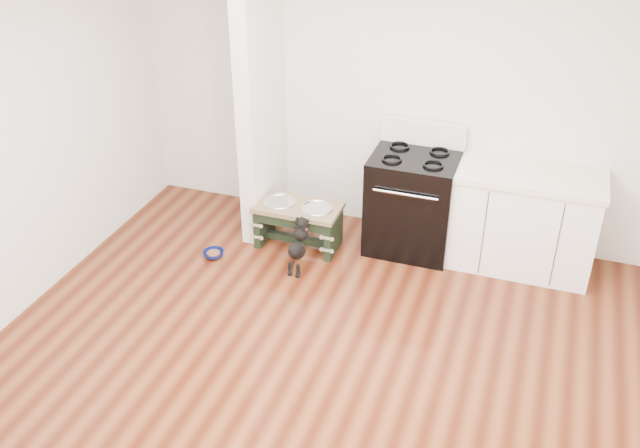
{
  "coord_description": "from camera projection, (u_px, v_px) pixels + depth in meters",
  "views": [
    {
      "loc": [
        1.31,
        -3.44,
        3.58
      ],
      "look_at": [
        -0.36,
        1.37,
        0.55
      ],
      "focal_mm": 40.0,
      "sensor_mm": 36.0,
      "label": 1
    }
  ],
  "objects": [
    {
      "name": "puppy",
      "position": [
        298.0,
        244.0,
        6.21
      ],
      "size": [
        0.14,
        0.4,
        0.47
      ],
      "color": "black",
      "rests_on": "ground"
    },
    {
      "name": "cabinet_run",
      "position": [
        524.0,
        220.0,
        6.18
      ],
      "size": [
        1.24,
        0.64,
        0.91
      ],
      "color": "white",
      "rests_on": "ground"
    },
    {
      "name": "partition_wall",
      "position": [
        261.0,
        92.0,
        6.34
      ],
      "size": [
        0.15,
        0.8,
        2.7
      ],
      "primitive_type": "cube",
      "color": "silver",
      "rests_on": "ground"
    },
    {
      "name": "dog_feeder",
      "position": [
        298.0,
        217.0,
        6.52
      ],
      "size": [
        0.78,
        0.42,
        0.44
      ],
      "color": "black",
      "rests_on": "ground"
    },
    {
      "name": "ground",
      "position": [
        305.0,
        395.0,
        4.99
      ],
      "size": [
        5.0,
        5.0,
        0.0
      ],
      "primitive_type": "plane",
      "color": "#43180C",
      "rests_on": "ground"
    },
    {
      "name": "room_shell",
      "position": [
        301.0,
        191.0,
        4.16
      ],
      "size": [
        5.0,
        5.0,
        5.0
      ],
      "color": "silver",
      "rests_on": "ground"
    },
    {
      "name": "oven_range",
      "position": [
        413.0,
        201.0,
        6.43
      ],
      "size": [
        0.76,
        0.69,
        1.14
      ],
      "color": "black",
      "rests_on": "ground"
    },
    {
      "name": "floor_bowl",
      "position": [
        214.0,
        254.0,
        6.49
      ],
      "size": [
        0.23,
        0.23,
        0.06
      ],
      "rotation": [
        0.0,
        0.0,
        0.21
      ],
      "color": "#0B1152",
      "rests_on": "ground"
    }
  ]
}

